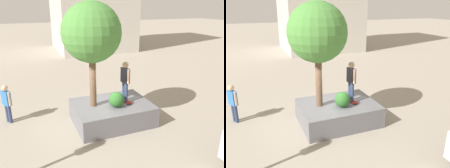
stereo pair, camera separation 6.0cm
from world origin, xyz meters
The scene contains 7 objects.
ground_plane centered at (0.00, 0.00, 0.00)m, with size 120.00×120.00×0.00m, color #9E9384.
planter_ledge centered at (-0.51, 0.09, 0.45)m, with size 3.32×2.51×0.90m, color slate.
plaza_tree centered at (0.31, 0.00, 3.96)m, with size 2.37×2.37×4.28m.
boxwood_shrub centered at (-0.56, 0.48, 1.22)m, with size 0.65×0.65×0.65m, color #2D6628.
skateboard centered at (-1.11, 0.14, 0.96)m, with size 0.39×0.83×0.07m.
skateboarder centered at (-1.11, 0.14, 1.98)m, with size 0.27×0.59×1.75m.
bystander_watching centered at (3.76, -1.61, 1.01)m, with size 0.42×0.52×1.75m.
Camera 1 is at (2.99, 8.69, 5.04)m, focal length 37.02 mm.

